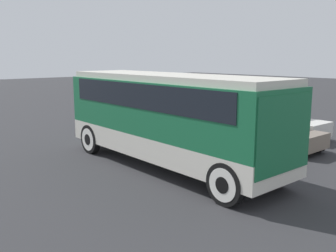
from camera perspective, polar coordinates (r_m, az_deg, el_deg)
ground_plane at (r=13.59m, az=-0.00°, el=-6.20°), size 120.00×120.00×0.00m
tour_bus at (r=13.08m, az=0.27°, el=2.14°), size 9.34×2.63×3.31m
parked_car_near at (r=19.31m, az=16.98°, el=0.46°), size 4.20×1.93×1.39m
parked_car_mid at (r=16.87m, az=15.48°, el=-0.81°), size 4.29×1.90×1.44m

